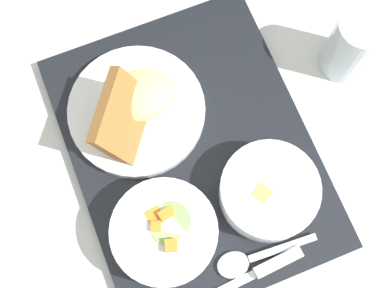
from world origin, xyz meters
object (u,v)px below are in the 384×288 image
Objects in this scene: spoon at (251,259)px; bowl_salad at (165,233)px; bowl_soup at (269,191)px; knife at (268,268)px; plate_main at (136,108)px; glass_water at (351,47)px.

bowl_salad is at bearing -34.06° from spoon.
knife is at bearing 155.78° from bowl_soup.
knife is (-0.09, 0.04, -0.02)m from bowl_soup.
spoon is (-0.24, -0.06, -0.02)m from plate_main.
knife is at bearing 134.87° from glass_water.
spoon is (0.02, 0.02, -0.00)m from knife.
bowl_soup is at bearing 126.50° from glass_water.
bowl_salad is 0.81× the size of knife.
spoon is at bearing 130.59° from glass_water.
bowl_soup is at bearing -124.26° from spoon.
bowl_soup is 0.21m from plate_main.
bowl_soup is at bearing -145.91° from plate_main.
bowl_soup is at bearing -90.74° from bowl_salad.
plate_main is 1.14× the size of knife.
knife reaches higher than spoon.
knife is 1.48× the size of glass_water.
glass_water reaches higher than bowl_salad.
bowl_soup is 0.10m from knife.
spoon is (-0.07, -0.09, -0.02)m from bowl_salad.
plate_main is 1.40× the size of spoon.
bowl_salad is 1.05× the size of bowl_soup.
plate_main is (0.17, 0.12, -0.01)m from bowl_soup.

